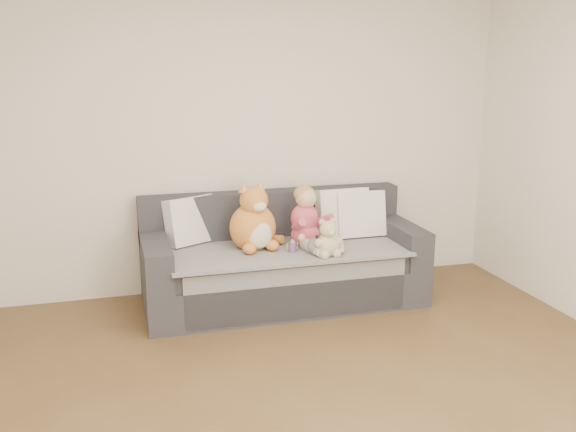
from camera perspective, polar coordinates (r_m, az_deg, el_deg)
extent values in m
plane|color=silver|center=(5.35, -4.12, 7.13)|extent=(4.50, 0.00, 4.50)
cube|color=#27272C|center=(5.21, -0.45, -6.05)|extent=(2.20, 0.90, 0.30)
cube|color=#27272C|center=(5.11, -0.37, -3.78)|extent=(1.90, 0.80, 0.15)
cube|color=#27272C|center=(5.39, -1.45, 0.18)|extent=(2.20, 0.20, 0.40)
cube|color=#27272C|center=(4.96, -11.70, -3.72)|extent=(0.20, 0.90, 0.30)
cube|color=#27272C|center=(5.45, 9.74, -2.03)|extent=(0.20, 0.90, 0.30)
cube|color=gray|center=(5.06, -0.31, -2.91)|extent=(1.85, 0.88, 0.02)
cube|color=gray|center=(4.78, 0.95, -6.92)|extent=(1.70, 0.02, 0.41)
cube|color=silver|center=(5.18, -8.67, -0.39)|extent=(0.45, 0.36, 0.39)
cube|color=silver|center=(5.36, 4.90, 0.29)|extent=(0.45, 0.22, 0.41)
cube|color=silver|center=(5.37, 6.40, 0.18)|extent=(0.42, 0.19, 0.39)
ellipsoid|color=#C2444D|center=(5.09, 1.54, -1.66)|extent=(0.23, 0.19, 0.19)
ellipsoid|color=#C2444D|center=(5.06, 1.48, -0.19)|extent=(0.22, 0.19, 0.24)
ellipsoid|color=#DBAA8C|center=(5.01, 1.60, 1.61)|extent=(0.17, 0.17, 0.17)
ellipsoid|color=tan|center=(5.03, 1.46, 1.96)|extent=(0.17, 0.17, 0.13)
cylinder|color=#C2444D|center=(4.95, 0.95, -0.78)|extent=(0.06, 0.23, 0.15)
cylinder|color=#C2444D|center=(5.07, 3.00, -0.44)|extent=(0.18, 0.22, 0.15)
ellipsoid|color=#DBAA8C|center=(4.88, 1.22, -1.93)|extent=(0.06, 0.06, 0.06)
ellipsoid|color=#DBAA8C|center=(5.04, 3.89, -1.44)|extent=(0.06, 0.06, 0.06)
cylinder|color=#E5B2C6|center=(4.91, 2.25, -2.84)|extent=(0.14, 0.30, 0.10)
cylinder|color=#E5B2C6|center=(4.99, 3.48, -2.59)|extent=(0.21, 0.30, 0.10)
ellipsoid|color=#DBAA8C|center=(4.79, 3.09, -3.34)|extent=(0.06, 0.09, 0.05)
ellipsoid|color=#DBAA8C|center=(4.89, 4.65, -3.01)|extent=(0.06, 0.09, 0.05)
ellipsoid|color=#BC5329|center=(5.01, -3.16, -1.03)|extent=(0.37, 0.31, 0.38)
ellipsoid|color=beige|center=(4.91, -2.54, -1.68)|extent=(0.19, 0.08, 0.21)
ellipsoid|color=#BC5329|center=(4.93, -3.05, 1.38)|extent=(0.22, 0.22, 0.22)
ellipsoid|color=beige|center=(4.85, -2.56, 0.84)|extent=(0.11, 0.07, 0.08)
cone|color=#BC5329|center=(4.92, -3.97, 2.59)|extent=(0.10, 0.10, 0.08)
cone|color=pink|center=(4.91, -3.90, 2.51)|extent=(0.06, 0.06, 0.05)
cone|color=#BC5329|center=(4.97, -2.55, 2.74)|extent=(0.10, 0.10, 0.08)
cone|color=pink|center=(4.96, -2.48, 2.66)|extent=(0.06, 0.06, 0.05)
ellipsoid|color=#BC5329|center=(4.88, -3.45, -2.91)|extent=(0.11, 0.13, 0.08)
ellipsoid|color=#BC5329|center=(4.96, -1.42, -2.61)|extent=(0.11, 0.13, 0.08)
cylinder|color=#BC5329|center=(5.16, -1.62, -2.02)|extent=(0.22, 0.23, 0.09)
ellipsoid|color=#CBBB8C|center=(4.83, 3.50, -2.58)|extent=(0.18, 0.16, 0.18)
ellipsoid|color=#CBBB8C|center=(4.78, 3.59, -1.19)|extent=(0.13, 0.13, 0.13)
ellipsoid|color=#CBBB8C|center=(4.76, 3.06, -0.57)|extent=(0.05, 0.05, 0.05)
ellipsoid|color=#CBBB8C|center=(4.80, 4.00, -0.46)|extent=(0.05, 0.05, 0.05)
ellipsoid|color=beige|center=(4.74, 3.88, -1.51)|extent=(0.05, 0.05, 0.05)
ellipsoid|color=#CBBB8C|center=(4.76, 2.74, -2.45)|extent=(0.07, 0.07, 0.07)
ellipsoid|color=#CBBB8C|center=(4.84, 4.51, -2.21)|extent=(0.07, 0.07, 0.07)
ellipsoid|color=#CBBB8C|center=(4.77, 3.28, -3.47)|extent=(0.07, 0.07, 0.07)
ellipsoid|color=#CBBB8C|center=(4.82, 4.34, -3.32)|extent=(0.07, 0.07, 0.07)
ellipsoid|color=white|center=(4.88, 2.51, -2.69)|extent=(0.14, 0.17, 0.12)
ellipsoid|color=white|center=(4.79, 2.99, -2.32)|extent=(0.08, 0.08, 0.08)
ellipsoid|color=black|center=(4.78, 2.62, -1.86)|extent=(0.03, 0.03, 0.03)
ellipsoid|color=black|center=(4.81, 3.20, -1.78)|extent=(0.03, 0.03, 0.03)
cylinder|color=purple|center=(4.93, 0.40, -2.74)|extent=(0.06, 0.06, 0.07)
cone|color=#5CAF43|center=(4.92, 0.40, -2.20)|extent=(0.05, 0.05, 0.03)
cylinder|color=#5CAF43|center=(4.92, -0.04, -2.73)|extent=(0.01, 0.01, 0.05)
cylinder|color=#5CAF43|center=(4.94, 0.84, -2.65)|extent=(0.01, 0.01, 0.05)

